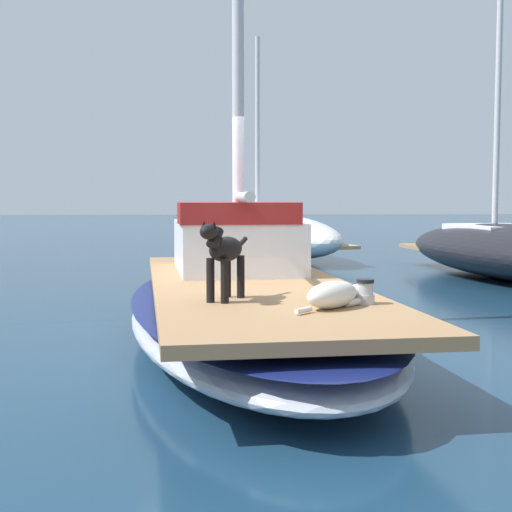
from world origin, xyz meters
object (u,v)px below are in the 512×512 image
Objects in this scene: deck_winch at (365,292)px; moored_boat_far_astern at (267,234)px; sailboat_main at (249,311)px; moored_boat_starboard_side at (512,249)px; dog_white at (335,295)px; dog_black at (224,252)px.

moored_boat_far_astern is at bearing 88.59° from deck_winch.
moored_boat_starboard_side is (5.47, 5.91, 0.22)m from sailboat_main.
moored_boat_far_astern is (1.19, 11.36, 0.26)m from sailboat_main.
moored_boat_starboard_side is 6.93m from moored_boat_far_astern.
dog_white is (0.57, -1.94, 0.43)m from sailboat_main.
dog_white is 0.34m from deck_winch.
moored_boat_starboard_side is at bearing 51.94° from dog_black.
sailboat_main is at bearing 116.20° from deck_winch.
deck_winch is at bearing -63.80° from sailboat_main.
sailboat_main is 2.00m from deck_winch.
dog_white is 0.09× the size of moored_boat_far_astern.
moored_boat_starboard_side is at bearing -51.81° from moored_boat_far_astern.
dog_white is (0.89, -0.47, -0.32)m from dog_black.
deck_winch is (0.86, -1.76, 0.42)m from sailboat_main.
sailboat_main is 10.06× the size of dog_white.
dog_black is at bearing 166.67° from deck_winch.
deck_winch is (1.18, -0.28, -0.32)m from dog_black.
dog_black is at bearing -96.67° from moored_boat_far_astern.
sailboat_main is 8.06m from moored_boat_starboard_side.
dog_black is at bearing -128.06° from moored_boat_starboard_side.
sailboat_main is at bearing 106.47° from dog_white.
moored_boat_far_astern reaches higher than dog_white.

